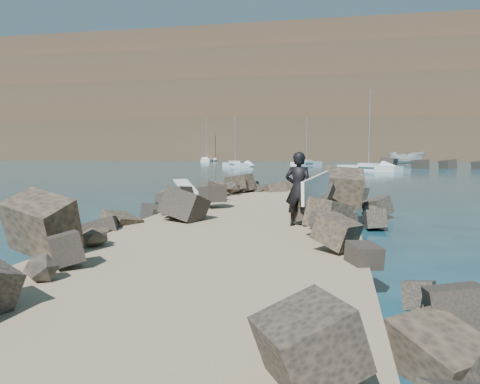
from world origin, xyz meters
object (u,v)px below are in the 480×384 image
at_px(surfboard_resting, 187,191).
at_px(sailboat_a, 235,165).
at_px(boat_imported, 407,158).
at_px(surfer_with_board, 301,189).

xyz_separation_m(surfboard_resting, sailboat_a, (-9.23, 50.05, -0.69)).
xyz_separation_m(surfboard_resting, boat_imported, (16.93, 67.13, 0.12)).
relative_size(surfboard_resting, sailboat_a, 0.29).
height_order(surfer_with_board, sailboat_a, sailboat_a).
bearing_deg(surfer_with_board, surfboard_resting, 135.07).
bearing_deg(sailboat_a, boat_imported, 33.14).
bearing_deg(boat_imported, surfer_with_board, -169.30).
xyz_separation_m(surfer_with_board, sailboat_a, (-13.86, 54.68, -1.22)).
bearing_deg(surfboard_resting, surfer_with_board, -77.39).
bearing_deg(surfer_with_board, sailboat_a, 104.23).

